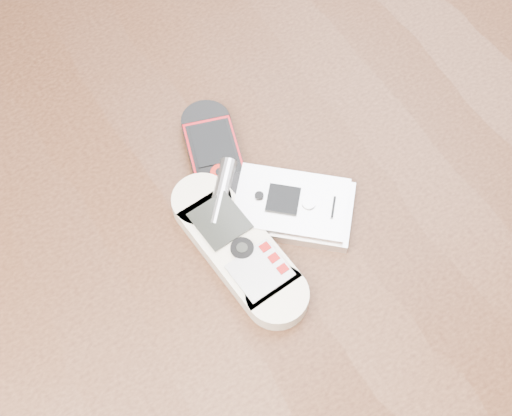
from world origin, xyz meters
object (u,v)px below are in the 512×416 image
object	(u,v)px
table	(251,274)
nokia_black_red	(218,169)
motorola_razr	(287,205)
nokia_white	(238,248)

from	to	relation	value
table	nokia_black_red	size ratio (longest dim) A/B	9.20
table	motorola_razr	world-z (taller)	motorola_razr
table	nokia_white	bearing A→B (deg)	-138.36
nokia_white	motorola_razr	bearing A→B (deg)	8.17
table	nokia_white	xyz separation A→B (m)	(-0.02, -0.02, 0.11)
nokia_white	nokia_black_red	size ratio (longest dim) A/B	1.08
table	nokia_black_red	world-z (taller)	nokia_black_red
table	motorola_razr	size ratio (longest dim) A/B	10.73
nokia_black_red	table	bearing A→B (deg)	-71.93
motorola_razr	table	bearing A→B (deg)	112.92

